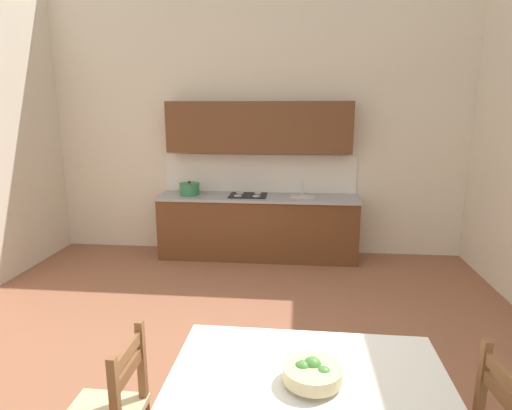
% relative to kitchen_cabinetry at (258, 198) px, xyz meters
% --- Properties ---
extents(ground_plane, '(6.54, 6.94, 0.10)m').
position_rel_kitchen_cabinetry_xyz_m(ground_plane, '(-0.04, -2.90, -0.91)').
color(ground_plane, '#935B42').
extents(wall_back, '(6.54, 0.12, 4.14)m').
position_rel_kitchen_cabinetry_xyz_m(wall_back, '(-0.04, 0.33, 1.21)').
color(wall_back, silver).
rests_on(wall_back, ground_plane).
extents(kitchen_cabinetry, '(2.82, 0.63, 2.20)m').
position_rel_kitchen_cabinetry_xyz_m(kitchen_cabinetry, '(0.00, 0.00, 0.00)').
color(kitchen_cabinetry, brown).
rests_on(kitchen_cabinetry, ground_plane).
extents(dining_table, '(1.46, 0.98, 0.75)m').
position_rel_kitchen_cabinetry_xyz_m(dining_table, '(0.63, -3.94, -0.22)').
color(dining_table, brown).
rests_on(dining_table, ground_plane).
extents(fruit_bowl, '(0.30, 0.30, 0.12)m').
position_rel_kitchen_cabinetry_xyz_m(fruit_bowl, '(0.65, -3.98, -0.04)').
color(fruit_bowl, beige).
rests_on(fruit_bowl, dining_table).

